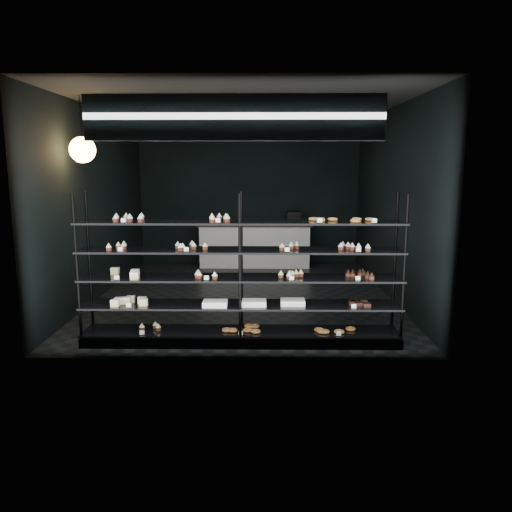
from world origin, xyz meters
TOP-DOWN VIEW (x-y plane):
  - room at (0.00, 0.00)m, footprint 5.01×6.01m
  - display_shelf at (0.02, -2.45)m, footprint 4.00×0.50m
  - signage at (0.00, -2.93)m, footprint 3.30×0.05m
  - pendant_lamp at (-2.20, -1.47)m, footprint 0.36×0.36m
  - service_counter at (0.15, 2.50)m, footprint 2.51×0.65m

SIDE VIEW (x-z plane):
  - service_counter at x=0.15m, z-range -0.11..1.12m
  - display_shelf at x=0.02m, z-range -0.33..1.58m
  - room at x=0.00m, z-range 0.00..3.20m
  - pendant_lamp at x=-2.20m, z-range 2.00..2.91m
  - signage at x=0.00m, z-range 2.50..3.00m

